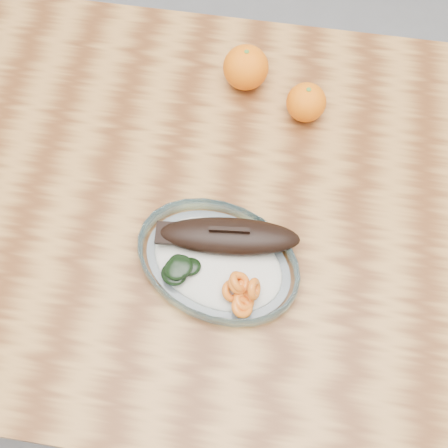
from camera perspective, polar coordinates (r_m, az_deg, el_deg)
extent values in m
plane|color=slate|center=(1.60, 0.27, -10.59)|extent=(3.00, 3.00, 0.00)
cube|color=brown|center=(0.92, 0.45, 1.76)|extent=(1.20, 0.80, 0.04)
cylinder|color=brown|center=(1.54, -18.14, 8.97)|extent=(0.06, 0.06, 0.71)
ellipsoid|color=white|center=(0.85, -0.64, -4.00)|extent=(0.53, 0.45, 0.01)
torus|color=#8FCADD|center=(0.84, -0.64, -3.74)|extent=(0.57, 0.57, 0.03)
ellipsoid|color=white|center=(0.83, -0.65, -3.53)|extent=(0.47, 0.39, 0.02)
ellipsoid|color=black|center=(0.82, 0.56, -0.79)|extent=(0.22, 0.08, 0.04)
ellipsoid|color=black|center=(0.83, 0.55, -0.97)|extent=(0.18, 0.07, 0.02)
cube|color=black|center=(0.83, -5.73, -0.47)|extent=(0.04, 0.04, 0.01)
cube|color=black|center=(0.81, 0.57, -0.30)|extent=(0.06, 0.01, 0.02)
torus|color=orange|center=(0.79, 1.88, -8.09)|extent=(0.04, 0.04, 0.03)
torus|color=orange|center=(0.80, 1.99, -6.20)|extent=(0.03, 0.04, 0.04)
torus|color=orange|center=(0.79, 2.07, -7.40)|extent=(0.05, 0.05, 0.03)
torus|color=orange|center=(0.80, 0.79, -6.44)|extent=(0.03, 0.03, 0.03)
torus|color=orange|center=(0.79, 1.50, -5.49)|extent=(0.04, 0.05, 0.04)
torus|color=orange|center=(0.79, 3.13, -6.23)|extent=(0.02, 0.04, 0.04)
torus|color=orange|center=(0.79, 1.55, -5.60)|extent=(0.04, 0.05, 0.03)
ellipsoid|color=black|center=(0.82, -4.28, -4.10)|extent=(0.05, 0.05, 0.01)
ellipsoid|color=black|center=(0.82, -3.64, -3.94)|extent=(0.04, 0.04, 0.01)
ellipsoid|color=black|center=(0.81, -5.20, -4.67)|extent=(0.05, 0.05, 0.01)
ellipsoid|color=black|center=(0.81, -4.91, -4.11)|extent=(0.05, 0.05, 0.01)
ellipsoid|color=black|center=(0.81, -4.50, -3.86)|extent=(0.05, 0.05, 0.01)
ellipsoid|color=black|center=(0.81, -4.88, -3.78)|extent=(0.03, 0.04, 0.01)
sphere|color=#F55505|center=(1.01, 2.23, 15.61)|extent=(0.08, 0.08, 0.08)
sphere|color=#F55505|center=(0.98, 8.34, 12.13)|extent=(0.07, 0.07, 0.07)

